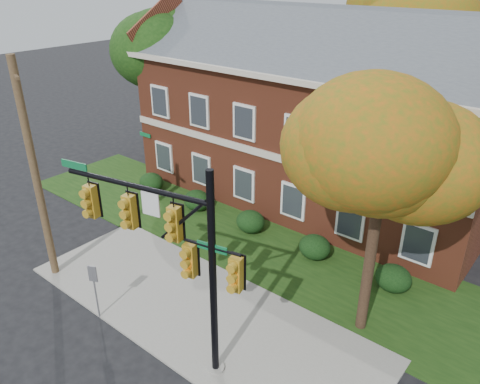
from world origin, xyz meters
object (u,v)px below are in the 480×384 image
Objects in this scene: apartment_building at (315,105)px; hedge_center at (250,222)px; hedge_far_left at (151,182)px; sign_post at (94,283)px; tree_near_right at (392,150)px; tree_left_rear at (165,53)px; utility_pole at (35,174)px; hedge_left at (197,200)px; tree_far_rear at (411,15)px; hedge_far_right at (393,278)px; traffic_signal at (175,246)px; hedge_right at (315,247)px.

apartment_building is 6.89m from hedge_center.
hedge_center is (7.00, 0.00, 0.00)m from hedge_far_left.
tree_near_right is at bearing 9.91° from sign_post.
hedge_far_left is 0.16× the size of tree_left_rear.
hedge_far_left is 7.90m from tree_left_rear.
utility_pole is at bearing 147.46° from sign_post.
tree_left_rear is (-16.95, 6.97, 0.01)m from tree_near_right.
tree_far_rear reaches higher than hedge_left.
hedge_center is 7.00m from hedge_far_right.
apartment_building is 13.43× the size of hedge_left.
hedge_center is 1.00× the size of hedge_far_right.
utility_pole is (-11.35, -4.87, -2.23)m from tree_near_right.
hedge_center is 0.63× the size of sign_post.
tree_near_right is (7.22, -8.09, 1.68)m from apartment_building.
hedge_center is 0.12× the size of tree_far_rear.
hedge_far_right is at bearing 51.28° from traffic_signal.
utility_pole reaches higher than hedge_far_right.
tree_far_rear is at bearing 57.50° from hedge_far_left.
sign_post is (-3.65, -0.56, -2.72)m from traffic_signal.
hedge_right is 0.16× the size of tree_near_right.
hedge_right is at bearing 0.00° from hedge_far_left.
utility_pole is at bearing -104.74° from tree_far_rear.
traffic_signal is at bearing -16.27° from sign_post.
tree_far_rear is 1.31× the size of utility_pole.
tree_far_rear is at bearing 80.29° from apartment_building.
hedge_left is 3.50m from hedge_center.
tree_far_rear is (-5.88, 15.93, 2.17)m from tree_near_right.
tree_left_rear reaches higher than traffic_signal.
hedge_left is 7.00m from hedge_right.
tree_far_rear is at bearing 82.89° from traffic_signal.
apartment_building is 9.94m from tree_left_rear.
traffic_signal is 7.33m from utility_pole.
tree_near_right is 10.69m from sign_post.
hedge_far_right is at bearing 94.52° from tree_near_right.
tree_left_rear is at bearing 123.42° from hedge_far_left.
hedge_left is 16.25m from tree_far_rear.
traffic_signal is (-4.02, -4.79, -2.44)m from tree_near_right.
hedge_far_right is 0.16× the size of tree_near_right.
tree_near_right reaches higher than hedge_far_right.
sign_post reaches higher than hedge_center.
tree_left_rear is (-13.23, 4.14, 6.16)m from hedge_right.
hedge_far_left is 14.00m from hedge_far_right.
hedge_far_left is 0.63× the size of sign_post.
hedge_center and hedge_far_right have the same top height.
hedge_right is 1.00× the size of hedge_far_right.
traffic_signal is (3.20, -7.63, 3.70)m from hedge_center.
tree_near_right is 17.12m from tree_far_rear.
hedge_left is (-3.50, -5.25, -4.46)m from apartment_building.
tree_near_right is 1.26× the size of traffic_signal.
tree_far_rear is 22.58m from sign_post.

